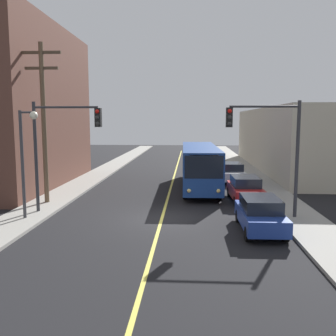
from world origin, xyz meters
name	(u,v)px	position (x,y,z in m)	size (l,w,h in m)	color
ground_plane	(162,220)	(0.00, 0.00, 0.00)	(120.00, 120.00, 0.00)	black
sidewalk_left	(81,184)	(-7.25, 10.00, 0.07)	(2.50, 90.00, 0.15)	gray
sidewalk_right	(264,186)	(7.25, 10.00, 0.07)	(2.50, 90.00, 0.15)	gray
lane_stripe_center	(174,177)	(0.00, 15.00, 0.01)	(0.16, 60.00, 0.01)	#D8CC4C
building_right_warehouse	(313,139)	(14.50, 21.30, 3.20)	(12.00, 27.69, 6.39)	beige
city_bus	(200,164)	(2.20, 9.46, 1.82)	(2.77, 12.20, 3.20)	navy
parked_car_blue	(260,214)	(4.74, -1.78, 0.84)	(1.84, 4.41, 1.62)	navy
parked_car_red	(245,189)	(4.99, 4.71, 0.84)	(1.92, 4.45, 1.62)	maroon
parked_car_white	(232,172)	(4.98, 12.39, 0.84)	(1.97, 4.47, 1.62)	silver
utility_pole_near	(44,116)	(-7.35, 3.18, 5.43)	(2.40, 0.28, 9.57)	brown
traffic_signal_left_corner	(63,136)	(-5.41, 0.86, 4.30)	(3.75, 0.48, 6.00)	#2D2D33
traffic_signal_right_corner	(267,137)	(5.41, 0.43, 4.30)	(3.75, 0.48, 6.00)	#2D2D33
street_lamp_left	(26,148)	(-6.83, -0.58, 3.74)	(0.98, 0.40, 5.50)	#38383D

